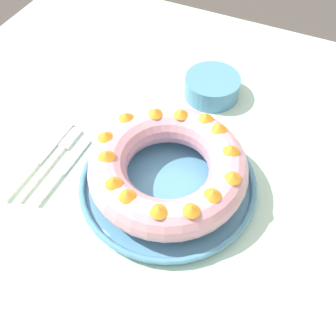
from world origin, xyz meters
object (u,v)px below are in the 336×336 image
serving_dish (168,183)px  fork (55,158)px  bundt_cake (168,168)px  serving_knife (35,164)px  cake_knife (59,175)px  side_bowl (212,87)px

serving_dish → fork: 0.24m
bundt_cake → serving_knife: bundt_cake is taller
cake_knife → side_bowl: bearing=66.9°
cake_knife → serving_knife: bearing=-176.9°
bundt_cake → side_bowl: size_ratio=2.31×
serving_knife → serving_dish: bearing=10.7°
serving_dish → side_bowl: 0.29m
bundt_cake → serving_dish: bearing=-139.1°
serving_knife → side_bowl: bearing=51.8°
serving_dish → fork: bearing=-172.3°
fork → serving_knife: size_ratio=0.92×
fork → side_bowl: (0.22, 0.32, 0.02)m
bundt_cake → serving_knife: (-0.27, -0.06, -0.06)m
serving_dish → bundt_cake: bearing=40.9°
serving_dish → serving_knife: serving_dish is taller
bundt_cake → cake_knife: (-0.21, -0.07, -0.06)m
side_bowl → serving_dish: bearing=-86.2°
side_bowl → serving_knife: bearing=-125.5°
serving_dish → cake_knife: (-0.21, -0.07, -0.01)m
fork → bundt_cake: bearing=10.0°
bundt_cake → cake_knife: size_ratio=1.61×
cake_knife → bundt_cake: bearing=22.9°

